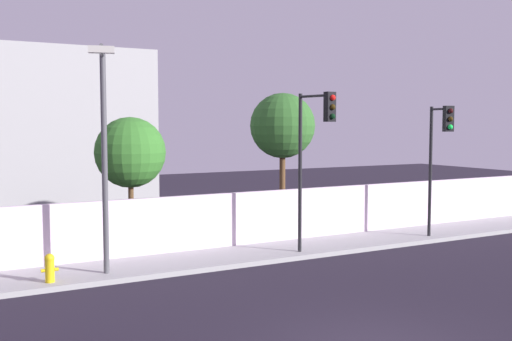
{
  "coord_description": "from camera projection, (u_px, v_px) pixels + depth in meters",
  "views": [
    {
      "loc": [
        -7.28,
        -8.52,
        4.26
      ],
      "look_at": [
        0.95,
        6.5,
        2.94
      ],
      "focal_mm": 41.89,
      "sensor_mm": 36.0,
      "label": 1
    }
  ],
  "objects": [
    {
      "name": "sidewalk",
      "position": [
        203.0,
        260.0,
        18.43
      ],
      "size": [
        36.0,
        2.4,
        0.15
      ],
      "primitive_type": "cube",
      "color": "#9E9E9E",
      "rests_on": "ground"
    },
    {
      "name": "perimeter_wall",
      "position": [
        186.0,
        223.0,
        19.48
      ],
      "size": [
        36.0,
        0.18,
        1.8
      ],
      "primitive_type": "cube",
      "color": "silver",
      "rests_on": "sidewalk"
    },
    {
      "name": "traffic_light_left",
      "position": [
        315.0,
        138.0,
        18.53
      ],
      "size": [
        0.44,
        1.58,
        5.09
      ],
      "color": "black",
      "rests_on": "sidewalk"
    },
    {
      "name": "traffic_light_center",
      "position": [
        440.0,
        143.0,
        21.3
      ],
      "size": [
        0.44,
        1.26,
        4.76
      ],
      "color": "black",
      "rests_on": "sidewalk"
    },
    {
      "name": "street_lamp_curbside",
      "position": [
        104.0,
        141.0,
        15.92
      ],
      "size": [
        0.96,
        2.33,
        6.02
      ],
      "color": "#4C4C51",
      "rests_on": "sidewalk"
    },
    {
      "name": "fire_hydrant",
      "position": [
        50.0,
        267.0,
        15.55
      ],
      "size": [
        0.44,
        0.26,
        0.76
      ],
      "color": "gold",
      "rests_on": "sidewalk"
    },
    {
      "name": "roadside_tree_leftmost",
      "position": [
        130.0,
        153.0,
        19.73
      ],
      "size": [
        2.35,
        2.35,
        4.51
      ],
      "color": "brown",
      "rests_on": "ground"
    },
    {
      "name": "roadside_tree_midleft",
      "position": [
        283.0,
        126.0,
        22.49
      ],
      "size": [
        2.46,
        2.46,
        5.45
      ],
      "color": "brown",
      "rests_on": "ground"
    },
    {
      "name": "low_building_distant",
      "position": [
        10.0,
        130.0,
        29.71
      ],
      "size": [
        13.4,
        6.0,
        8.02
      ],
      "primitive_type": "cube",
      "color": "#A7A7A7",
      "rests_on": "ground"
    }
  ]
}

